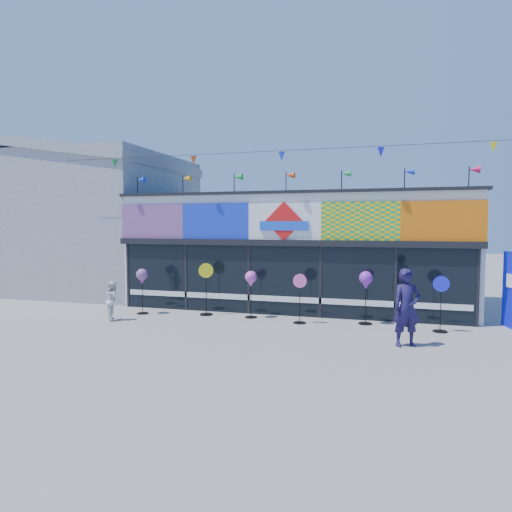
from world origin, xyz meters
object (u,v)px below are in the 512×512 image
at_px(spinner_1, 206,288).
at_px(adult_man, 407,308).
at_px(spinner_3, 300,297).
at_px(spinner_5, 441,302).
at_px(spinner_2, 251,280).
at_px(child, 113,300).
at_px(spinner_0, 142,278).
at_px(spinner_4, 366,282).

relative_size(spinner_1, adult_man, 0.90).
bearing_deg(spinner_3, spinner_5, 0.10).
xyz_separation_m(spinner_2, spinner_5, (5.64, -0.37, -0.38)).
relative_size(spinner_1, spinner_2, 1.14).
height_order(spinner_3, child, spinner_3).
distance_m(spinner_0, adult_man, 8.56).
xyz_separation_m(spinner_4, adult_man, (1.10, -2.27, -0.32)).
distance_m(spinner_4, child, 7.82).
relative_size(spinner_3, child, 1.22).
height_order(spinner_2, child, spinner_2).
height_order(spinner_1, adult_man, adult_man).
bearing_deg(spinner_0, spinner_2, 6.35).
relative_size(spinner_0, child, 1.23).
xyz_separation_m(spinner_1, spinner_4, (5.13, 0.07, 0.37)).
bearing_deg(spinner_4, spinner_0, -176.21).
bearing_deg(child, adult_man, -137.03).
xyz_separation_m(spinner_0, spinner_1, (2.13, 0.42, -0.31)).
distance_m(spinner_0, spinner_2, 3.71).
bearing_deg(spinner_1, spinner_5, -2.96).
bearing_deg(spinner_3, child, -168.43).
xyz_separation_m(spinner_5, child, (-9.68, -1.18, -0.21)).
distance_m(spinner_2, spinner_5, 5.66).
relative_size(spinner_2, spinner_3, 1.00).
bearing_deg(child, spinner_2, -111.88).
xyz_separation_m(spinner_0, spinner_4, (7.26, 0.48, 0.07)).
height_order(adult_man, child, adult_man).
distance_m(spinner_1, child, 2.95).
height_order(spinner_2, adult_man, adult_man).
bearing_deg(spinner_1, adult_man, -19.48).
height_order(spinner_0, spinner_3, spinner_0).
bearing_deg(spinner_5, spinner_3, -179.90).
bearing_deg(adult_man, spinner_4, 91.65).
relative_size(spinner_3, adult_man, 0.78).
bearing_deg(spinner_5, spinner_2, 176.29).
xyz_separation_m(spinner_1, spinner_3, (3.21, -0.38, -0.11)).
bearing_deg(spinner_5, spinner_4, 168.01).
bearing_deg(adult_man, spinner_0, 143.75).
distance_m(spinner_1, spinner_4, 5.15).
bearing_deg(child, spinner_5, -125.81).
bearing_deg(adult_man, child, 151.51).
height_order(spinner_0, spinner_1, spinner_1).
bearing_deg(spinner_0, spinner_3, 0.40).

